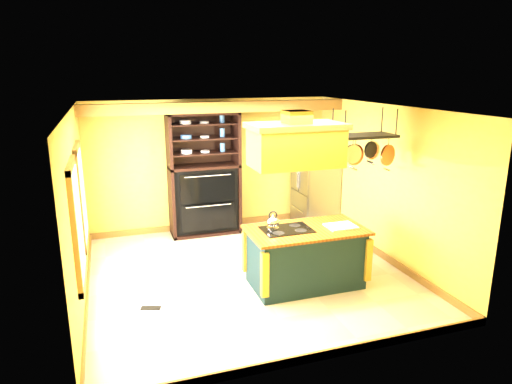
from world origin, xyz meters
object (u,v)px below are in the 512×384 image
hutch (204,188)px  refrigerator (315,187)px  kitchen_island (305,256)px  range_hood (296,143)px  pot_rack (364,144)px

hutch → refrigerator: bearing=-8.1°
refrigerator → hutch: hutch is taller
kitchen_island → range_hood: (-0.20, -0.00, 1.77)m
range_hood → refrigerator: bearing=58.5°
kitchen_island → hutch: (-0.96, 2.87, 0.47)m
kitchen_island → hutch: hutch is taller
kitchen_island → refrigerator: refrigerator is taller
refrigerator → range_hood: bearing=-121.5°
range_hood → pot_rack: size_ratio=1.31×
kitchen_island → pot_rack: 1.93m
pot_rack → refrigerator: (0.45, 2.54, -1.32)m
range_hood → pot_rack: bearing=0.0°
kitchen_island → refrigerator: size_ratio=1.03×
pot_rack → refrigerator: pot_rack is taller
hutch → pot_rack: bearing=-56.8°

